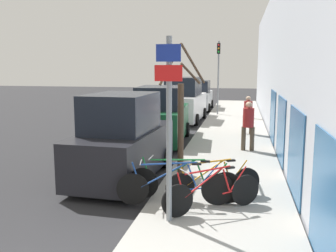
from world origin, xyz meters
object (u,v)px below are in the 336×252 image
bicycle_0 (213,193)px  signpost (169,123)px  parked_car_0 (123,141)px  street_tree (181,119)px  bicycle_2 (184,183)px  parked_car_3 (197,96)px  bicycle_3 (214,182)px  traffic_light (218,68)px  pedestrian_near (248,112)px  bicycle_1 (175,187)px  pedestrian_far (248,122)px  parked_car_2 (184,102)px  parked_car_1 (161,117)px

bicycle_0 → signpost: bearing=94.6°
parked_car_0 → street_tree: size_ratio=1.23×
bicycle_2 → parked_car_3: parked_car_3 is taller
bicycle_2 → street_tree: (-0.36, 1.84, 1.16)m
bicycle_3 → traffic_light: 15.51m
bicycle_0 → pedestrian_near: 9.41m
bicycle_3 → bicycle_1: bearing=97.3°
bicycle_2 → pedestrian_far: size_ratio=1.48×
parked_car_3 → street_tree: street_tree is taller
signpost → bicycle_0: size_ratio=1.85×
bicycle_0 → bicycle_1: bicycle_1 is taller
signpost → parked_car_3: (-1.84, 20.23, -1.11)m
signpost → parked_car_2: (-1.89, 14.19, -0.94)m
bicycle_1 → parked_car_3: parked_car_3 is taller
parked_car_2 → pedestrian_near: bearing=-47.7°
parked_car_0 → street_tree: bearing=4.1°
bicycle_0 → parked_car_2: bearing=-23.5°
traffic_light → pedestrian_far: bearing=-80.3°
signpost → bicycle_1: (-0.03, 0.84, -1.51)m
bicycle_0 → traffic_light: (-0.93, 16.01, 2.49)m
bicycle_0 → pedestrian_far: size_ratio=1.09×
street_tree → traffic_light: (0.10, 13.68, 1.31)m
signpost → parked_car_1: size_ratio=0.77×
parked_car_2 → pedestrian_far: parked_car_2 is taller
signpost → parked_car_1: 8.39m
pedestrian_far → street_tree: 4.11m
parked_car_0 → parked_car_2: size_ratio=0.93×
parked_car_2 → street_tree: street_tree is taller
parked_car_2 → pedestrian_near: (3.51, -4.18, -0.01)m
bicycle_2 → pedestrian_near: pedestrian_near is taller
signpost → street_tree: street_tree is taller
signpost → bicycle_2: (0.12, 1.14, -1.51)m
parked_car_3 → street_tree: size_ratio=1.29×
traffic_light → parked_car_2: bearing=-125.3°
parked_car_1 → traffic_light: traffic_light is taller
bicycle_1 → parked_car_2: bearing=-2.7°
parked_car_1 → parked_car_2: (0.03, 6.09, 0.08)m
bicycle_3 → bicycle_2: bearing=83.6°
parked_car_3 → traffic_light: traffic_light is taller
parked_car_3 → traffic_light: bearing=-65.0°
parked_car_2 → street_tree: 11.35m
signpost → pedestrian_near: 10.18m
parked_car_3 → bicycle_1: bearing=-85.2°
bicycle_3 → traffic_light: size_ratio=0.45×
signpost → bicycle_3: size_ratio=1.73×
bicycle_3 → parked_car_0: bearing=32.5°
parked_car_3 → bicycle_3: bearing=-82.6°
bicycle_2 → street_tree: size_ratio=0.72×
parked_car_1 → pedestrian_far: bearing=-26.1°
street_tree → traffic_light: bearing=89.6°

